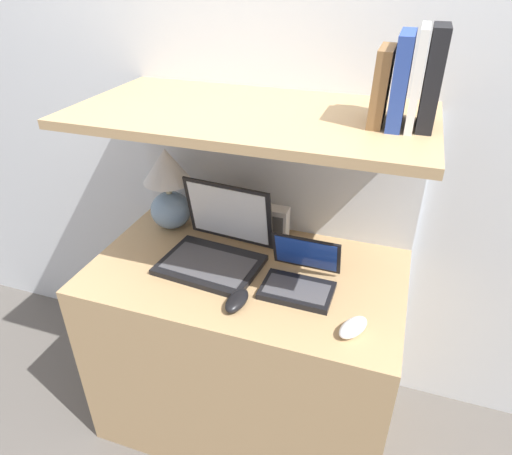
% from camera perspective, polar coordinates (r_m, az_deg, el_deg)
% --- Properties ---
extents(wall_back, '(6.00, 0.05, 2.40)m').
position_cam_1_polar(wall_back, '(1.72, 2.93, 14.07)').
color(wall_back, silver).
rests_on(wall_back, ground_plane).
extents(desk, '(1.09, 0.63, 0.75)m').
position_cam_1_polar(desk, '(1.84, -1.18, -14.85)').
color(desk, tan).
rests_on(desk, ground_plane).
extents(back_riser, '(1.09, 0.04, 1.27)m').
position_cam_1_polar(back_riser, '(1.92, 2.11, -2.65)').
color(back_riser, silver).
rests_on(back_riser, ground_plane).
extents(shelf, '(1.09, 0.57, 0.03)m').
position_cam_1_polar(shelf, '(1.42, -0.57, 13.91)').
color(shelf, tan).
rests_on(shelf, back_riser).
extents(table_lamp, '(0.18, 0.18, 0.33)m').
position_cam_1_polar(table_lamp, '(1.79, -10.90, 5.10)').
color(table_lamp, '#7593B2').
rests_on(table_lamp, desk).
extents(laptop_large, '(0.36, 0.33, 0.26)m').
position_cam_1_polar(laptop_large, '(1.62, -4.98, -2.44)').
color(laptop_large, black).
rests_on(laptop_large, desk).
extents(laptop_small, '(0.23, 0.21, 0.16)m').
position_cam_1_polar(laptop_small, '(1.50, 5.53, -6.27)').
color(laptop_small, black).
rests_on(laptop_small, desk).
extents(computer_mouse, '(0.07, 0.12, 0.04)m').
position_cam_1_polar(computer_mouse, '(1.44, -2.41, -9.13)').
color(computer_mouse, black).
rests_on(computer_mouse, desk).
extents(second_mouse, '(0.10, 0.13, 0.04)m').
position_cam_1_polar(second_mouse, '(1.38, 12.04, -12.11)').
color(second_mouse, white).
rests_on(second_mouse, desk).
extents(router_box, '(0.11, 0.06, 0.13)m').
position_cam_1_polar(router_box, '(1.74, 2.24, 0.55)').
color(router_box, white).
rests_on(router_box, desk).
extents(book_black, '(0.04, 0.14, 0.26)m').
position_cam_1_polar(book_black, '(1.31, 21.23, 16.95)').
color(book_black, black).
rests_on(book_black, shelf).
extents(book_white, '(0.02, 0.17, 0.25)m').
position_cam_1_polar(book_white, '(1.31, 19.52, 17.18)').
color(book_white, silver).
rests_on(book_white, shelf).
extents(book_blue, '(0.04, 0.18, 0.24)m').
position_cam_1_polar(book_blue, '(1.31, 17.69, 17.13)').
color(book_blue, '#284293').
rests_on(book_blue, shelf).
extents(book_brown, '(0.04, 0.16, 0.20)m').
position_cam_1_polar(book_brown, '(1.32, 15.43, 16.67)').
color(book_brown, brown).
rests_on(book_brown, shelf).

